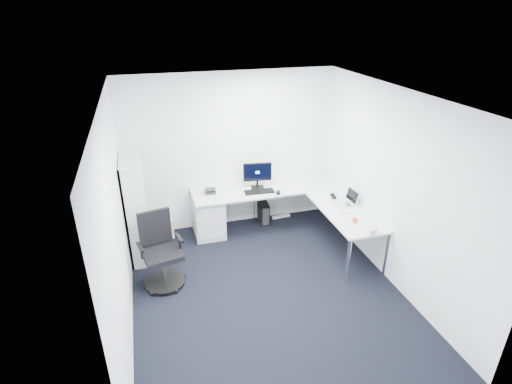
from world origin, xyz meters
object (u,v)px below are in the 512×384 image
object	(u,v)px
monitor	(257,175)
laptop	(342,197)
bookshelf	(137,209)
task_chair	(162,252)
l_desk	(273,217)

from	to	relation	value
monitor	laptop	distance (m)	1.48
bookshelf	task_chair	xyz separation A→B (m)	(0.28, -0.87, -0.27)
monitor	laptop	bearing A→B (deg)	-32.32
l_desk	task_chair	distance (m)	2.07
task_chair	laptop	distance (m)	2.88
l_desk	monitor	world-z (taller)	monitor
l_desk	task_chair	xyz separation A→B (m)	(-1.89, -0.82, 0.16)
l_desk	bookshelf	distance (m)	2.22
bookshelf	monitor	world-z (taller)	bookshelf
l_desk	bookshelf	size ratio (longest dim) A/B	1.59
bookshelf	monitor	xyz separation A→B (m)	(2.02, 0.36, 0.18)
l_desk	laptop	bearing A→B (deg)	-29.94
bookshelf	laptop	bearing A→B (deg)	-10.87
bookshelf	task_chair	size ratio (longest dim) A/B	1.51
bookshelf	laptop	xyz separation A→B (m)	(3.13, -0.60, 0.05)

